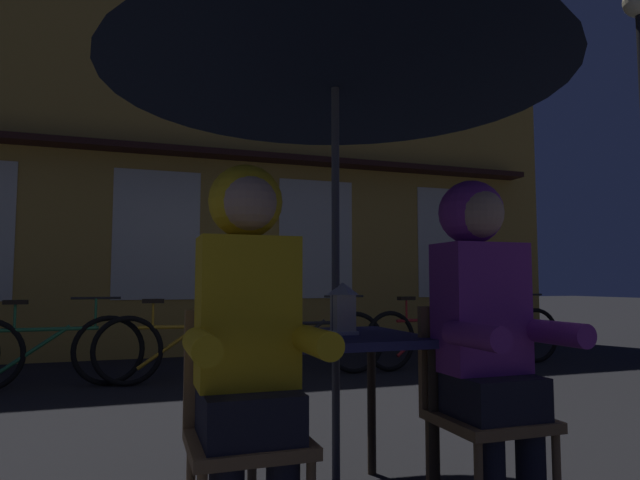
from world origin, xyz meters
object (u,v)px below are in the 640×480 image
(cafe_table, at_px, (336,357))
(chair_left, at_px, (244,420))
(bicycle_second, at_px, (48,351))
(chair_right, at_px, (478,401))
(bicycle_fourth, at_px, (309,342))
(patio_umbrella, at_px, (335,49))
(lantern, at_px, (343,307))
(bicycle_furthest, at_px, (500,335))
(person_right_hooded, at_px, (484,313))
(bicycle_third, at_px, (183,347))
(bicycle_fifth, at_px, (427,337))
(person_left_hooded, at_px, (248,318))

(cafe_table, xyz_separation_m, chair_left, (-0.48, -0.37, -0.15))
(bicycle_second, bearing_deg, chair_right, -60.14)
(bicycle_fourth, bearing_deg, patio_umbrella, -105.40)
(lantern, xyz_separation_m, chair_right, (0.45, -0.35, -0.37))
(cafe_table, relative_size, bicycle_furthest, 0.44)
(bicycle_furthest, bearing_deg, person_right_hooded, -127.65)
(patio_umbrella, relative_size, bicycle_third, 1.38)
(cafe_table, bearing_deg, bicycle_second, 116.19)
(lantern, xyz_separation_m, bicycle_third, (-0.44, 3.16, -0.51))
(bicycle_fifth, bearing_deg, bicycle_third, -177.67)
(chair_left, bearing_deg, person_right_hooded, -3.39)
(cafe_table, xyz_separation_m, bicycle_second, (-1.60, 3.25, -0.29))
(bicycle_fourth, bearing_deg, lantern, -104.85)
(person_left_hooded, xyz_separation_m, bicycle_furthest, (3.76, 3.63, -0.50))
(patio_umbrella, xyz_separation_m, bicycle_second, (-1.60, 3.25, -1.71))
(patio_umbrella, xyz_separation_m, bicycle_third, (-0.41, 3.14, -1.71))
(cafe_table, bearing_deg, patio_umbrella, 0.00)
(bicycle_fifth, distance_m, bicycle_furthest, 0.97)
(bicycle_fourth, distance_m, bicycle_fifth, 1.44)
(cafe_table, relative_size, chair_right, 0.85)
(lantern, distance_m, bicycle_fifth, 4.02)
(chair_right, height_order, person_right_hooded, person_right_hooded)
(person_left_hooded, distance_m, person_right_hooded, 0.96)
(person_right_hooded, bearing_deg, cafe_table, 138.43)
(person_left_hooded, bearing_deg, bicycle_fifth, 52.77)
(chair_left, xyz_separation_m, bicycle_second, (-1.12, 3.62, -0.14))
(chair_right, bearing_deg, bicycle_furthest, 51.92)
(chair_right, xyz_separation_m, bicycle_third, (-0.89, 3.51, -0.14))
(bicycle_second, height_order, bicycle_furthest, same)
(lantern, height_order, bicycle_third, lantern)
(lantern, relative_size, person_left_hooded, 0.17)
(lantern, height_order, chair_left, lantern)
(bicycle_furthest, bearing_deg, bicycle_second, 179.43)
(bicycle_third, xyz_separation_m, bicycle_fourth, (1.29, 0.05, 0.00))
(person_right_hooded, bearing_deg, chair_right, 90.00)
(person_right_hooded, bearing_deg, patio_umbrella, 138.43)
(person_left_hooded, relative_size, bicycle_furthest, 0.83)
(bicycle_furthest, bearing_deg, cafe_table, -135.67)
(chair_left, distance_m, bicycle_fifth, 4.58)
(bicycle_fourth, relative_size, bicycle_fifth, 1.01)
(patio_umbrella, distance_m, person_right_hooded, 1.37)
(chair_left, height_order, bicycle_fourth, chair_left)
(person_left_hooded, bearing_deg, bicycle_furthest, 44.00)
(person_left_hooded, relative_size, bicycle_third, 0.83)
(patio_umbrella, xyz_separation_m, bicycle_fifth, (2.32, 3.26, -1.71))
(cafe_table, xyz_separation_m, bicycle_third, (-0.41, 3.14, -0.29))
(lantern, xyz_separation_m, person_right_hooded, (0.45, -0.41, -0.01))
(bicycle_second, distance_m, bicycle_third, 1.19)
(bicycle_second, distance_m, bicycle_fourth, 2.48)
(person_right_hooded, relative_size, bicycle_fifth, 0.84)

